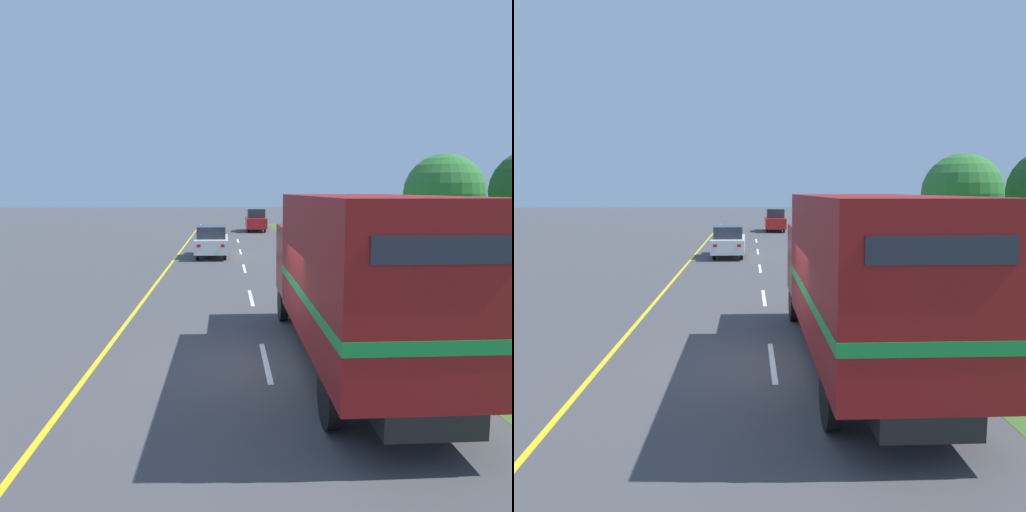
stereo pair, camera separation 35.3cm
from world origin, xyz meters
The scene contains 13 objects.
ground_plane centered at (0.00, 0.00, 0.00)m, with size 200.00×200.00×0.00m, color #444447.
grass_shoulder centered at (13.70, 15.03, 0.00)m, with size 20.00×60.71×0.01m, color #3D6628.
edge_line_yellow centered at (-3.70, 15.03, 0.00)m, with size 0.12×60.71×0.01m, color yellow.
centre_dash_near centered at (0.00, 0.20, 0.00)m, with size 0.12×2.60×0.01m, color white.
centre_dash_mid_a centered at (0.00, 6.80, 0.00)m, with size 0.12×2.60×0.01m, color white.
centre_dash_mid_b centered at (0.00, 13.40, 0.00)m, with size 0.12×2.60×0.01m, color white.
centre_dash_far centered at (0.00, 20.00, 0.00)m, with size 0.12×2.60×0.01m, color white.
centre_dash_farthest centered at (0.00, 26.60, 0.00)m, with size 0.12×2.60×0.01m, color white.
horse_trailer_truck centered at (1.86, -0.31, 2.03)m, with size 2.55×8.84×3.65m.
lead_car_white centered at (-1.67, 17.75, 0.90)m, with size 1.80×4.12×1.76m.
lead_car_red_ahead centered at (1.84, 35.33, 1.03)m, with size 1.80×4.47×2.07m.
highway_sign centered at (5.85, 4.47, 2.01)m, with size 2.17×0.09×3.08m.
roadside_tree_mid centered at (11.44, 17.38, 3.55)m, with size 4.46×4.46×5.79m.
Camera 1 is at (-0.84, -10.32, 3.74)m, focal length 35.00 mm.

